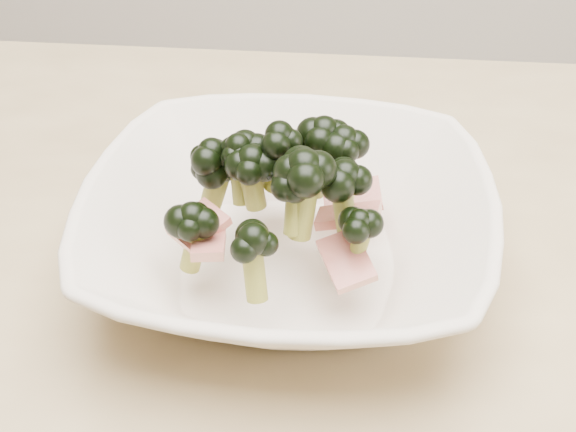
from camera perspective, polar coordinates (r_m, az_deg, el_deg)
The scene contains 2 objects.
dining_table at distance 0.68m, azimuth 3.93°, elevation -10.92°, with size 1.20×0.80×0.75m.
broccoli_dish at distance 0.59m, azimuth -0.09°, elevation -0.58°, with size 0.31×0.31×0.13m.
Camera 1 is at (-0.00, -0.46, 1.14)m, focal length 50.00 mm.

